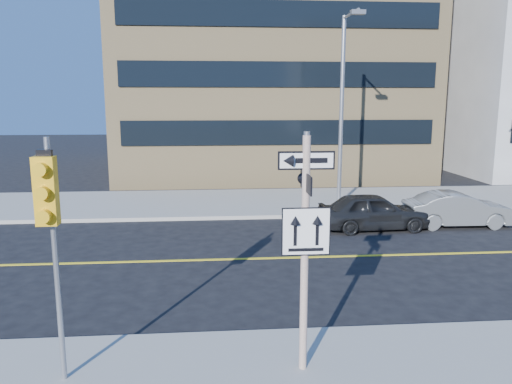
{
  "coord_description": "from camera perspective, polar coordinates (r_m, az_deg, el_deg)",
  "views": [
    {
      "loc": [
        -1.46,
        -10.31,
        4.7
      ],
      "look_at": [
        -0.27,
        4.0,
        2.04
      ],
      "focal_mm": 35.0,
      "sensor_mm": 36.0,
      "label": 1
    }
  ],
  "objects": [
    {
      "name": "ground",
      "position": [
        11.43,
        3.09,
        -13.81
      ],
      "size": [
        120.0,
        120.0,
        0.0
      ],
      "primitive_type": "plane",
      "color": "black",
      "rests_on": "ground"
    },
    {
      "name": "sign_pole",
      "position": [
        8.25,
        5.63,
        -5.49
      ],
      "size": [
        0.92,
        0.92,
        4.06
      ],
      "color": "white",
      "rests_on": "near_sidewalk"
    },
    {
      "name": "traffic_signal",
      "position": [
        8.24,
        -22.64,
        -2.05
      ],
      "size": [
        0.32,
        0.45,
        4.0
      ],
      "color": "gray",
      "rests_on": "near_sidewalk"
    },
    {
      "name": "parked_car_a",
      "position": [
        18.75,
        13.23,
        -2.16
      ],
      "size": [
        1.81,
        4.09,
        1.37
      ],
      "primitive_type": "imported",
      "rotation": [
        0.0,
        0.0,
        1.62
      ],
      "color": "black",
      "rests_on": "ground"
    },
    {
      "name": "parked_car_b",
      "position": [
        20.19,
        22.09,
        -1.86
      ],
      "size": [
        1.49,
        3.99,
        1.3
      ],
      "primitive_type": "imported",
      "rotation": [
        0.0,
        0.0,
        1.54
      ],
      "color": "slate",
      "rests_on": "ground"
    },
    {
      "name": "streetlight_a",
      "position": [
        21.77,
        9.94,
        10.48
      ],
      "size": [
        0.55,
        2.25,
        8.0
      ],
      "color": "gray",
      "rests_on": "far_sidewalk"
    },
    {
      "name": "building_brick",
      "position": [
        35.74,
        0.88,
        17.41
      ],
      "size": [
        18.0,
        18.0,
        18.0
      ],
      "primitive_type": "cube",
      "color": "tan",
      "rests_on": "ground"
    }
  ]
}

